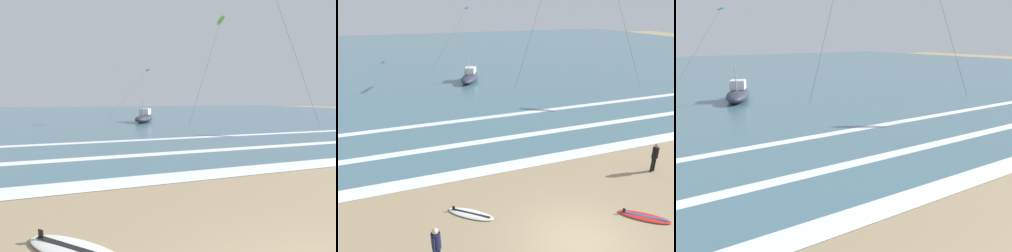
% 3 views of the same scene
% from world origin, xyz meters
% --- Properties ---
extents(wave_foam_shoreline, '(58.17, 1.08, 0.01)m').
position_xyz_m(wave_foam_shoreline, '(0.17, 6.44, 0.01)').
color(wave_foam_shoreline, white).
rests_on(wave_foam_shoreline, ocean_surface).
extents(wave_foam_mid_break, '(56.00, 0.67, 0.01)m').
position_xyz_m(wave_foam_mid_break, '(1.76, 10.11, 0.01)').
color(wave_foam_mid_break, white).
rests_on(wave_foam_mid_break, ocean_surface).
extents(wave_foam_outer_break, '(44.36, 0.64, 0.01)m').
position_xyz_m(wave_foam_outer_break, '(0.74, 14.47, 0.01)').
color(wave_foam_outer_break, white).
rests_on(wave_foam_outer_break, ocean_surface).
extents(kite_cyan_mid_center, '(8.34, 11.27, 8.20)m').
position_xyz_m(kite_cyan_mid_center, '(6.28, 42.48, 7.92)').
color(kite_cyan_mid_center, '#23A8C6').
rests_on(kite_cyan_mid_center, ground).
extents(offshore_boat, '(3.79, 5.42, 2.70)m').
position_xyz_m(offshore_boat, '(2.60, 27.11, 0.55)').
color(offshore_boat, '#2D3342').
rests_on(offshore_boat, ground).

